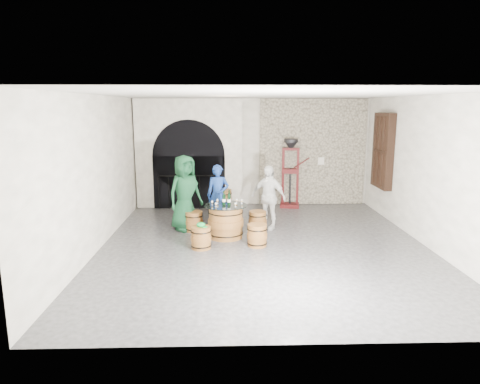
{
  "coord_description": "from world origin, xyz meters",
  "views": [
    {
      "loc": [
        -0.78,
        -8.91,
        2.97
      ],
      "look_at": [
        -0.49,
        0.64,
        1.05
      ],
      "focal_mm": 32.0,
      "sensor_mm": 36.0,
      "label": 1
    }
  ],
  "objects_px": {
    "person_green": "(185,193)",
    "wine_bottle_right": "(229,198)",
    "person_blue": "(218,195)",
    "barrel_stool_left": "(194,221)",
    "wine_bottle_center": "(229,199)",
    "corking_press": "(291,168)",
    "side_barrel": "(224,200)",
    "person_white": "(268,197)",
    "barrel_stool_far": "(219,217)",
    "wine_bottle_left": "(224,199)",
    "barrel_stool_near_right": "(257,235)",
    "barrel_stool_near_left": "(201,238)",
    "barrel_stool_right": "(258,221)",
    "barrel_table": "(226,221)"
  },
  "relations": [
    {
      "from": "barrel_stool_near_right",
      "to": "person_blue",
      "type": "xyz_separation_m",
      "value": [
        -0.87,
        1.75,
        0.53
      ]
    },
    {
      "from": "barrel_stool_near_right",
      "to": "wine_bottle_left",
      "type": "relative_size",
      "value": 1.48
    },
    {
      "from": "barrel_stool_left",
      "to": "barrel_stool_right",
      "type": "bearing_deg",
      "value": -0.12
    },
    {
      "from": "side_barrel",
      "to": "wine_bottle_center",
      "type": "bearing_deg",
      "value": -87.29
    },
    {
      "from": "barrel_stool_near_right",
      "to": "person_white",
      "type": "distance_m",
      "value": 1.51
    },
    {
      "from": "barrel_stool_left",
      "to": "person_white",
      "type": "bearing_deg",
      "value": 5.69
    },
    {
      "from": "corking_press",
      "to": "barrel_stool_near_right",
      "type": "bearing_deg",
      "value": -99.14
    },
    {
      "from": "person_green",
      "to": "side_barrel",
      "type": "bearing_deg",
      "value": 24.41
    },
    {
      "from": "barrel_stool_left",
      "to": "wine_bottle_center",
      "type": "bearing_deg",
      "value": -32.19
    },
    {
      "from": "barrel_stool_right",
      "to": "person_blue",
      "type": "height_order",
      "value": "person_blue"
    },
    {
      "from": "wine_bottle_left",
      "to": "corking_press",
      "type": "height_order",
      "value": "corking_press"
    },
    {
      "from": "barrel_stool_left",
      "to": "barrel_stool_near_right",
      "type": "bearing_deg",
      "value": -39.11
    },
    {
      "from": "side_barrel",
      "to": "corking_press",
      "type": "distance_m",
      "value": 2.17
    },
    {
      "from": "person_green",
      "to": "wine_bottle_center",
      "type": "height_order",
      "value": "person_green"
    },
    {
      "from": "person_green",
      "to": "corking_press",
      "type": "bearing_deg",
      "value": -1.86
    },
    {
      "from": "barrel_stool_left",
      "to": "person_green",
      "type": "xyz_separation_m",
      "value": [
        -0.21,
        0.15,
        0.68
      ]
    },
    {
      "from": "person_green",
      "to": "wine_bottle_right",
      "type": "height_order",
      "value": "person_green"
    },
    {
      "from": "barrel_stool_far",
      "to": "corking_press",
      "type": "bearing_deg",
      "value": 44.84
    },
    {
      "from": "wine_bottle_center",
      "to": "corking_press",
      "type": "bearing_deg",
      "value": 58.42
    },
    {
      "from": "barrel_stool_far",
      "to": "person_white",
      "type": "distance_m",
      "value": 1.34
    },
    {
      "from": "barrel_stool_far",
      "to": "wine_bottle_center",
      "type": "relative_size",
      "value": 1.48
    },
    {
      "from": "barrel_stool_near_left",
      "to": "wine_bottle_right",
      "type": "xyz_separation_m",
      "value": [
        0.6,
        0.93,
        0.66
      ]
    },
    {
      "from": "barrel_stool_left",
      "to": "person_blue",
      "type": "distance_m",
      "value": 0.97
    },
    {
      "from": "barrel_stool_right",
      "to": "side_barrel",
      "type": "xyz_separation_m",
      "value": [
        -0.82,
        2.14,
        0.06
      ]
    },
    {
      "from": "wine_bottle_right",
      "to": "side_barrel",
      "type": "relative_size",
      "value": 0.54
    },
    {
      "from": "person_blue",
      "to": "wine_bottle_center",
      "type": "bearing_deg",
      "value": -72.47
    },
    {
      "from": "wine_bottle_center",
      "to": "corking_press",
      "type": "height_order",
      "value": "corking_press"
    },
    {
      "from": "person_blue",
      "to": "barrel_stool_left",
      "type": "bearing_deg",
      "value": -131.56
    },
    {
      "from": "barrel_table",
      "to": "wine_bottle_right",
      "type": "bearing_deg",
      "value": 61.33
    },
    {
      "from": "barrel_stool_right",
      "to": "wine_bottle_right",
      "type": "relative_size",
      "value": 1.48
    },
    {
      "from": "person_blue",
      "to": "barrel_stool_far",
      "type": "bearing_deg",
      "value": -76.28
    },
    {
      "from": "barrel_table",
      "to": "wine_bottle_left",
      "type": "bearing_deg",
      "value": 133.44
    },
    {
      "from": "barrel_stool_near_right",
      "to": "wine_bottle_center",
      "type": "bearing_deg",
      "value": 133.03
    },
    {
      "from": "barrel_table",
      "to": "person_white",
      "type": "xyz_separation_m",
      "value": [
        1.04,
        0.71,
        0.41
      ]
    },
    {
      "from": "barrel_table",
      "to": "barrel_stool_right",
      "type": "xyz_separation_m",
      "value": [
        0.77,
        0.53,
        -0.14
      ]
    },
    {
      "from": "side_barrel",
      "to": "person_white",
      "type": "bearing_deg",
      "value": -60.89
    },
    {
      "from": "person_white",
      "to": "side_barrel",
      "type": "height_order",
      "value": "person_white"
    },
    {
      "from": "barrel_stool_near_right",
      "to": "person_green",
      "type": "distance_m",
      "value": 2.23
    },
    {
      "from": "barrel_stool_right",
      "to": "wine_bottle_left",
      "type": "distance_m",
      "value": 1.15
    },
    {
      "from": "person_white",
      "to": "wine_bottle_right",
      "type": "height_order",
      "value": "person_white"
    },
    {
      "from": "barrel_stool_left",
      "to": "corking_press",
      "type": "xyz_separation_m",
      "value": [
        2.68,
        2.45,
        0.94
      ]
    },
    {
      "from": "barrel_stool_right",
      "to": "barrel_stool_near_left",
      "type": "xyz_separation_m",
      "value": [
        -1.29,
        -1.3,
        0.0
      ]
    },
    {
      "from": "barrel_stool_near_right",
      "to": "wine_bottle_right",
      "type": "xyz_separation_m",
      "value": [
        -0.6,
        0.79,
        0.66
      ]
    },
    {
      "from": "corking_press",
      "to": "barrel_stool_near_left",
      "type": "bearing_deg",
      "value": -113.27
    },
    {
      "from": "barrel_stool_near_right",
      "to": "barrel_table",
      "type": "bearing_deg",
      "value": 136.43
    },
    {
      "from": "person_white",
      "to": "wine_bottle_left",
      "type": "distance_m",
      "value": 1.27
    },
    {
      "from": "barrel_stool_near_left",
      "to": "side_barrel",
      "type": "distance_m",
      "value": 3.47
    },
    {
      "from": "person_green",
      "to": "side_barrel",
      "type": "xyz_separation_m",
      "value": [
        0.93,
        1.98,
        -0.62
      ]
    },
    {
      "from": "barrel_table",
      "to": "barrel_stool_left",
      "type": "xyz_separation_m",
      "value": [
        -0.77,
        0.53,
        -0.14
      ]
    },
    {
      "from": "barrel_table",
      "to": "wine_bottle_right",
      "type": "xyz_separation_m",
      "value": [
        0.08,
        0.15,
        0.52
      ]
    }
  ]
}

